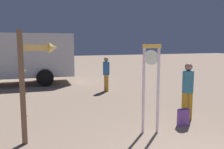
{
  "coord_description": "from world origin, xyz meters",
  "views": [
    {
      "loc": [
        -2.81,
        -2.36,
        2.28
      ],
      "look_at": [
        0.06,
        5.15,
        1.2
      ],
      "focal_mm": 37.27,
      "sensor_mm": 36.0,
      "label": 1
    }
  ],
  "objects": [
    {
      "name": "backpack",
      "position": [
        1.28,
        2.77,
        0.23
      ],
      "size": [
        0.32,
        0.19,
        0.47
      ],
      "color": "#7448A0",
      "rests_on": "ground_plane"
    },
    {
      "name": "standing_clock",
      "position": [
        0.16,
        2.65,
        1.37
      ],
      "size": [
        0.46,
        0.2,
        2.26
      ],
      "color": "white",
      "rests_on": "ground_plane"
    },
    {
      "name": "person_near_clock",
      "position": [
        1.74,
        3.2,
        0.95
      ],
      "size": [
        0.33,
        0.33,
        1.7
      ],
      "color": "gold",
      "rests_on": "ground_plane"
    },
    {
      "name": "person_distant",
      "position": [
        0.85,
        7.98,
        0.91
      ],
      "size": [
        0.31,
        0.31,
        1.64
      ],
      "color": "gold",
      "rests_on": "ground_plane"
    },
    {
      "name": "arrow_sign",
      "position": [
        -2.61,
        3.14,
        1.67
      ],
      "size": [
        0.91,
        0.37,
        2.58
      ],
      "color": "brown",
      "rests_on": "ground_plane"
    },
    {
      "name": "box_truck_near",
      "position": [
        -3.2,
        11.57,
        1.56
      ],
      "size": [
        6.7,
        2.76,
        2.81
      ],
      "color": "silver",
      "rests_on": "ground_plane"
    }
  ]
}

